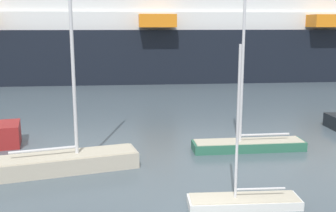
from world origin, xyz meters
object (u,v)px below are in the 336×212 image
at_px(sailboat_5, 248,142).
at_px(cruise_ship, 75,22).
at_px(sailboat_1, 66,158).
at_px(sailboat_4, 244,199).

distance_m(sailboat_5, cruise_ship, 35.62).
relative_size(sailboat_1, sailboat_4, 2.06).
xyz_separation_m(sailboat_1, sailboat_5, (9.40, 2.22, -0.13)).
bearing_deg(cruise_ship, sailboat_1, -84.11).
relative_size(sailboat_4, sailboat_5, 0.63).
relative_size(sailboat_1, cruise_ship, 0.11).
xyz_separation_m(sailboat_4, sailboat_5, (2.21, 6.81, 0.19)).
xyz_separation_m(sailboat_5, cruise_ship, (-13.00, 32.52, 6.49)).
bearing_deg(cruise_ship, sailboat_4, -74.69).
distance_m(sailboat_4, sailboat_5, 7.16).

